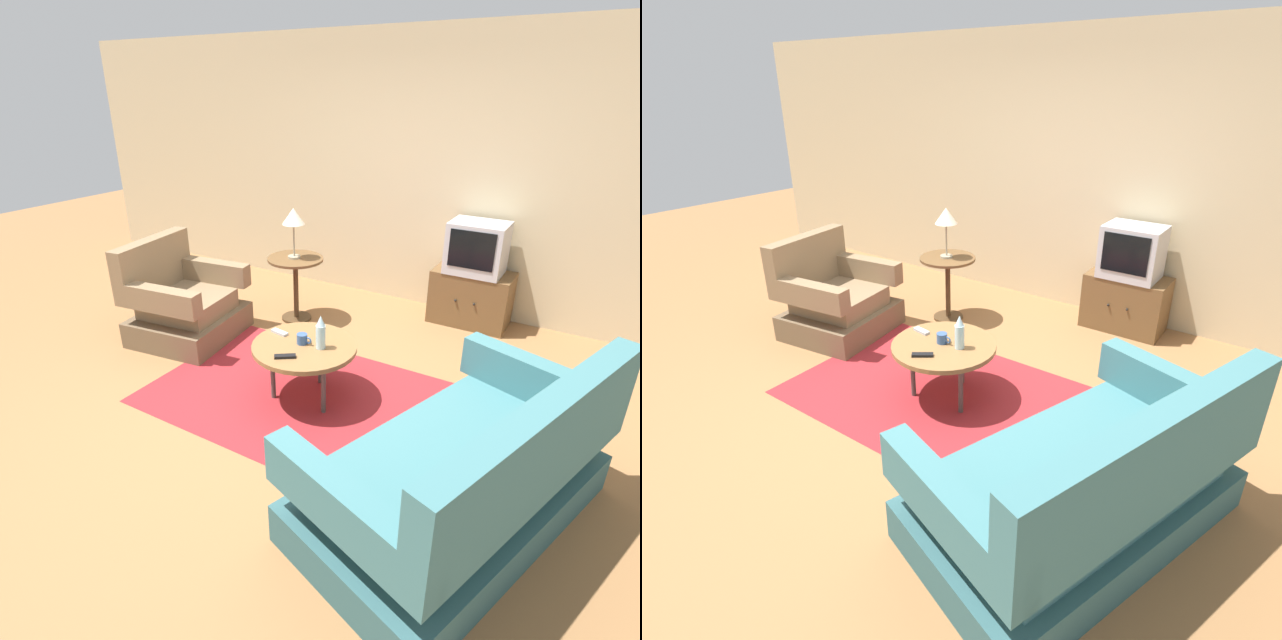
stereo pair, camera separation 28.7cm
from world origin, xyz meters
TOP-DOWN VIEW (x-y plane):
  - ground_plane at (0.00, 0.00)m, footprint 16.00×16.00m
  - back_wall at (0.00, 2.43)m, footprint 9.00×0.12m
  - area_rug at (0.11, 0.14)m, footprint 2.35×1.57m
  - armchair at (-1.45, 0.45)m, footprint 0.95×1.03m
  - couch at (1.48, -0.45)m, footprint 1.48×1.96m
  - coffee_table at (0.11, 0.14)m, footprint 0.78×0.78m
  - side_table at (-0.73, 1.30)m, footprint 0.55×0.55m
  - tv_stand at (0.80, 2.12)m, footprint 0.75×0.44m
  - television at (0.80, 2.11)m, footprint 0.52×0.41m
  - table_lamp at (-0.74, 1.30)m, footprint 0.21×0.21m
  - vase at (0.24, 0.16)m, footprint 0.07×0.07m
  - mug at (0.09, 0.15)m, footprint 0.12×0.08m
  - tv_remote_dark at (0.10, -0.09)m, footprint 0.15×0.13m
  - tv_remote_silver at (-0.15, 0.19)m, footprint 0.15×0.07m

SIDE VIEW (x-z plane):
  - ground_plane at x=0.00m, z-range 0.00..0.00m
  - area_rug at x=0.11m, z-range 0.00..0.00m
  - tv_stand at x=0.80m, z-range 0.00..0.54m
  - couch at x=1.48m, z-range -0.18..0.78m
  - armchair at x=-1.45m, z-range -0.15..0.76m
  - coffee_table at x=0.11m, z-range 0.19..0.65m
  - tv_remote_dark at x=0.10m, z-range 0.46..0.48m
  - tv_remote_silver at x=-0.15m, z-range 0.46..0.48m
  - side_table at x=-0.73m, z-range 0.15..0.80m
  - mug at x=0.09m, z-range 0.46..0.53m
  - vase at x=0.24m, z-range 0.45..0.71m
  - television at x=0.80m, z-range 0.54..1.03m
  - table_lamp at x=-0.74m, z-range 0.80..1.29m
  - back_wall at x=0.00m, z-range 0.00..2.70m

